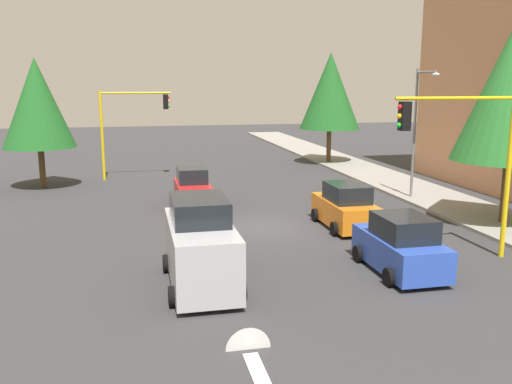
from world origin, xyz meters
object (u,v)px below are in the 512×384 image
at_px(traffic_signal_far_right, 130,117).
at_px(street_lamp_curbside, 419,120).
at_px(traffic_signal_near_left, 466,145).
at_px(car_blue, 401,246).
at_px(tree_roadside_far, 330,91).
at_px(tree_opposite_side, 37,103).
at_px(delivery_van_silver, 201,246).
at_px(car_orange, 345,208).
at_px(car_red, 193,189).

bearing_deg(traffic_signal_far_right, street_lamp_curbside, 55.13).
xyz_separation_m(traffic_signal_near_left, car_blue, (0.73, -2.65, -3.26)).
bearing_deg(street_lamp_curbside, tree_roadside_far, 178.81).
relative_size(tree_opposite_side, tree_roadside_far, 0.90).
relative_size(delivery_van_silver, car_orange, 1.19).
distance_m(tree_roadside_far, car_red, 18.48).
bearing_deg(delivery_van_silver, street_lamp_curbside, 128.36).
xyz_separation_m(traffic_signal_far_right, tree_opposite_side, (2.00, -5.29, 1.00)).
relative_size(tree_opposite_side, car_red, 2.12).
bearing_deg(tree_roadside_far, street_lamp_curbside, -1.19).
relative_size(tree_roadside_far, delivery_van_silver, 1.79).
bearing_deg(car_red, delivery_van_silver, -4.71).
xyz_separation_m(street_lamp_curbside, tree_opposite_side, (-8.39, -20.20, 0.73)).
bearing_deg(traffic_signal_far_right, car_blue, 22.99).
bearing_deg(car_orange, delivery_van_silver, -51.23).
distance_m(car_red, car_blue, 12.96).
bearing_deg(tree_roadside_far, tree_opposite_side, -73.69).
bearing_deg(delivery_van_silver, car_blue, 88.10).
height_order(traffic_signal_far_right, car_orange, traffic_signal_far_right).
xyz_separation_m(car_red, car_orange, (5.78, 6.07, 0.00)).
bearing_deg(car_blue, delivery_van_silver, -91.90).
xyz_separation_m(car_red, car_blue, (11.63, 5.72, 0.00)).
xyz_separation_m(traffic_signal_far_right, traffic_signal_near_left, (20.00, 11.44, 0.08)).
bearing_deg(traffic_signal_near_left, tree_opposite_side, -137.09).
height_order(delivery_van_silver, car_blue, delivery_van_silver).
xyz_separation_m(traffic_signal_near_left, delivery_van_silver, (0.50, -9.31, -2.87)).
distance_m(street_lamp_curbside, car_orange, 8.08).
bearing_deg(car_blue, car_orange, 176.57).
height_order(traffic_signal_far_right, delivery_van_silver, traffic_signal_far_right).
relative_size(tree_roadside_far, car_red, 2.35).
bearing_deg(tree_roadside_far, delivery_van_silver, -28.09).
relative_size(street_lamp_curbside, tree_opposite_side, 0.91).
height_order(traffic_signal_near_left, delivery_van_silver, traffic_signal_near_left).
relative_size(tree_opposite_side, car_orange, 1.92).
bearing_deg(car_blue, car_red, -153.81).
xyz_separation_m(traffic_signal_far_right, car_blue, (20.73, 8.79, -3.18)).
bearing_deg(traffic_signal_near_left, car_orange, -155.86).
height_order(traffic_signal_near_left, tree_opposite_side, tree_opposite_side).
distance_m(traffic_signal_far_right, car_orange, 17.75).
distance_m(street_lamp_curbside, delivery_van_silver, 16.58).
bearing_deg(tree_opposite_side, traffic_signal_far_right, 110.72).
relative_size(traffic_signal_near_left, car_blue, 1.49).
xyz_separation_m(traffic_signal_near_left, tree_opposite_side, (-18.00, -16.73, 0.92)).
bearing_deg(car_red, tree_opposite_side, -130.32).
relative_size(delivery_van_silver, car_blue, 1.22).
distance_m(tree_opposite_side, car_red, 11.73).
relative_size(traffic_signal_near_left, tree_roadside_far, 0.69).
height_order(tree_opposite_side, car_blue, tree_opposite_side).
bearing_deg(street_lamp_curbside, car_blue, -30.62).
height_order(traffic_signal_near_left, car_orange, traffic_signal_near_left).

